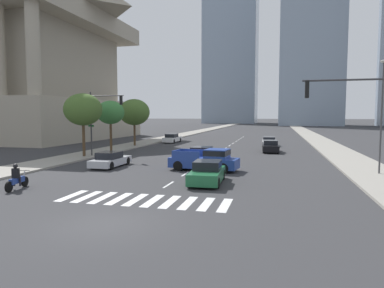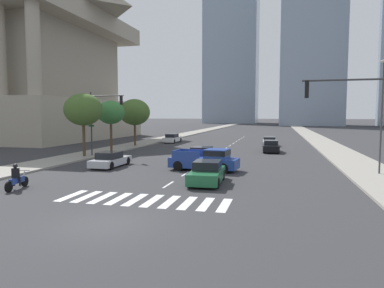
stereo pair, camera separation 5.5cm
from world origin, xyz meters
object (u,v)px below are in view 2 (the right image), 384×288
(pickup_truck, at_px, (207,160))
(sedan_black_3, at_px, (271,147))
(sedan_white_2, at_px, (269,142))
(street_tree_nearest, at_px, (83,110))
(sedan_white_0, at_px, (172,138))
(street_lamp_east, at_px, (382,109))
(sedan_silver_4, at_px, (110,160))
(motorcycle_lead, at_px, (17,179))
(street_tree_second, at_px, (111,113))
(street_tree_third, at_px, (135,112))
(sedan_green_5, at_px, (207,173))
(sedan_red_1, at_px, (202,155))
(traffic_signal_far, at_px, (102,113))
(traffic_signal_near, at_px, (361,111))

(pickup_truck, xyz_separation_m, sedan_black_3, (4.45, 14.94, -0.19))
(sedan_white_2, bearing_deg, street_tree_nearest, -45.52)
(sedan_white_0, xyz_separation_m, street_lamp_east, (22.76, -24.78, 4.05))
(sedan_white_2, distance_m, sedan_silver_4, 26.13)
(motorcycle_lead, bearing_deg, street_tree_second, 2.94)
(motorcycle_lead, height_order, street_tree_third, street_tree_third)
(sedan_black_3, relative_size, street_tree_third, 0.70)
(sedan_white_0, height_order, street_lamp_east, street_lamp_east)
(sedan_green_5, height_order, street_lamp_east, street_lamp_east)
(sedan_silver_4, distance_m, street_tree_second, 12.73)
(sedan_black_3, bearing_deg, sedan_red_1, -33.77)
(traffic_signal_far, bearing_deg, sedan_black_3, 29.23)
(motorcycle_lead, relative_size, pickup_truck, 0.40)
(sedan_white_0, xyz_separation_m, traffic_signal_far, (-1.22, -19.71, 3.83))
(pickup_truck, distance_m, sedan_black_3, 15.59)
(sedan_green_5, height_order, street_tree_third, street_tree_third)
(sedan_white_0, distance_m, sedan_white_2, 14.93)
(sedan_white_2, relative_size, traffic_signal_far, 0.73)
(pickup_truck, bearing_deg, street_tree_third, 133.56)
(street_tree_nearest, distance_m, street_tree_second, 5.80)
(sedan_silver_4, height_order, traffic_signal_far, traffic_signal_far)
(sedan_white_2, bearing_deg, pickup_truck, -11.39)
(sedan_white_2, bearing_deg, street_tree_third, -74.17)
(traffic_signal_near, bearing_deg, street_tree_second, -37.17)
(sedan_white_2, height_order, street_tree_nearest, street_tree_nearest)
(street_tree_second, bearing_deg, traffic_signal_far, -71.92)
(motorcycle_lead, height_order, sedan_white_2, motorcycle_lead)
(traffic_signal_near, height_order, traffic_signal_far, traffic_signal_far)
(motorcycle_lead, relative_size, sedan_red_1, 0.48)
(sedan_green_5, height_order, street_tree_nearest, street_tree_nearest)
(motorcycle_lead, height_order, sedan_black_3, motorcycle_lead)
(sedan_white_2, relative_size, sedan_green_5, 1.08)
(sedan_black_3, bearing_deg, street_tree_nearest, -64.01)
(traffic_signal_far, distance_m, street_tree_second, 5.28)
(sedan_black_3, relative_size, sedan_silver_4, 0.98)
(sedan_silver_4, height_order, street_tree_second, street_tree_second)
(sedan_green_5, bearing_deg, street_tree_third, -149.67)
(sedan_red_1, bearing_deg, sedan_white_2, -14.53)
(sedan_silver_4, xyz_separation_m, traffic_signal_far, (-3.78, 5.80, 3.87))
(sedan_white_2, distance_m, street_tree_second, 21.83)
(motorcycle_lead, bearing_deg, traffic_signal_near, -90.65)
(sedan_white_2, bearing_deg, sedan_silver_4, -29.10)
(sedan_red_1, bearing_deg, sedan_black_3, -28.26)
(motorcycle_lead, distance_m, sedan_green_5, 11.08)
(pickup_truck, relative_size, sedan_black_3, 1.23)
(sedan_silver_4, distance_m, street_lamp_east, 20.63)
(sedan_red_1, height_order, street_tree_nearest, street_tree_nearest)
(sedan_white_0, xyz_separation_m, sedan_silver_4, (2.56, -25.51, -0.05))
(motorcycle_lead, height_order, sedan_silver_4, motorcycle_lead)
(sedan_white_0, xyz_separation_m, street_tree_nearest, (-2.86, -20.49, 4.14))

